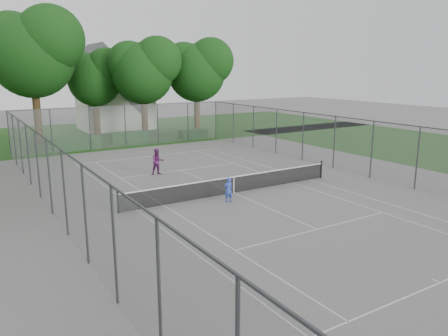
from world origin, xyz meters
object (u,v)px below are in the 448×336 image
house (115,95)px  woman_player (158,162)px  tennis_net (234,184)px  girl_player (228,190)px

house → woman_player: 23.22m
house → woman_player: bearing=-101.9°
tennis_net → woman_player: woman_player is taller
tennis_net → woman_player: bearing=106.1°
tennis_net → house: house is taller
woman_player → house: bearing=82.2°
girl_player → woman_player: bearing=-81.7°
girl_player → woman_player: size_ratio=0.78×
girl_player → woman_player: (-0.66, 7.31, 0.19)m
tennis_net → girl_player: girl_player is taller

